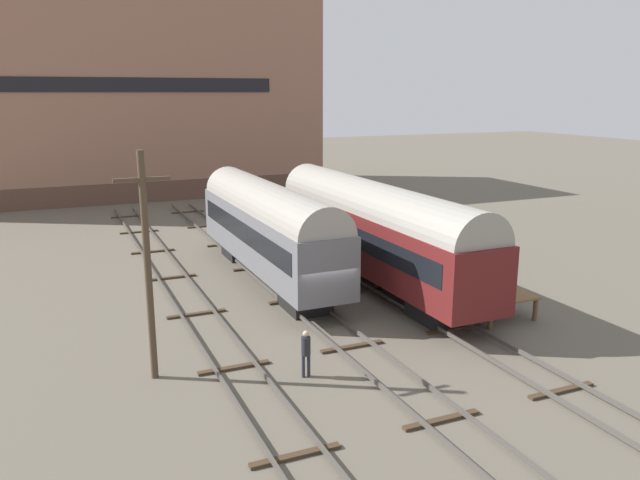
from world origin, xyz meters
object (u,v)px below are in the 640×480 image
train_car_grey (268,225)px  train_car_maroon (373,226)px  bench (440,258)px  person_worker (306,349)px  utility_pole (148,264)px

train_car_grey → train_car_maroon: size_ratio=0.86×
bench → train_car_maroon: bearing=141.2°
bench → person_worker: size_ratio=0.83×
train_car_maroon → bench: train_car_maroon is taller
train_car_grey → person_worker: 11.82m
bench → person_worker: (-9.89, -6.55, -0.55)m
train_car_grey → train_car_maroon: bearing=-30.0°
bench → utility_pole: size_ratio=0.18×
train_car_grey → utility_pole: (-7.37, -9.34, 1.14)m
bench → train_car_grey: bearing=146.6°
train_car_maroon → bench: bearing=-38.8°
bench → person_worker: bench is taller
train_car_maroon → person_worker: (-7.25, -8.68, -1.97)m
train_car_maroon → bench: 3.68m
train_car_grey → utility_pole: bearing=-128.3°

